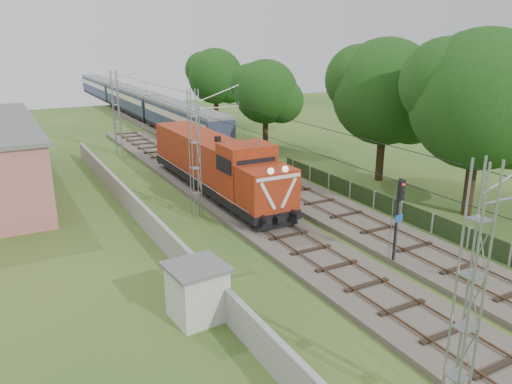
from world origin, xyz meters
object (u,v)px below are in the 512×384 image
locomotive (215,163)px  signal_post (399,207)px  coach_rake (132,99)px  relay_hut (197,291)px

locomotive → signal_post: size_ratio=3.96×
coach_rake → relay_hut: bearing=-102.5°
coach_rake → signal_post: signal_post is taller
signal_post → locomotive: bearing=101.2°
signal_post → relay_hut: size_ratio=1.85×
signal_post → relay_hut: (-10.38, 0.16, -1.92)m
coach_rake → signal_post: bearing=-92.1°
locomotive → relay_hut: 16.63m
relay_hut → coach_rake: bearing=77.5°
coach_rake → locomotive: bearing=-96.9°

